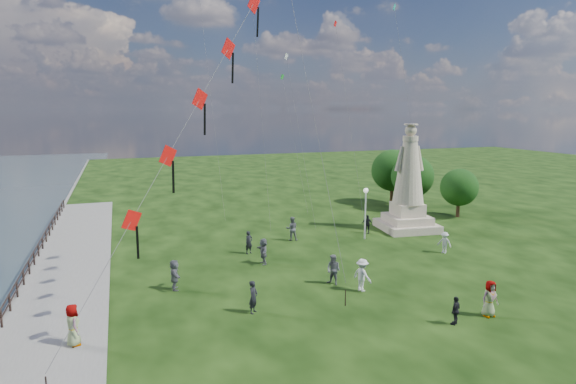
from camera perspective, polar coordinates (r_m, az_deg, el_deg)
name	(u,v)px	position (r m, az deg, el deg)	size (l,w,h in m)	color
waterfront	(37,304)	(30.26, -27.65, -11.69)	(200.00, 200.00, 1.51)	#2D3D44
statue	(408,190)	(43.00, 14.06, 0.18)	(5.03, 5.03, 9.22)	tan
lamppost	(366,202)	(39.23, 9.18, -1.22)	(0.39, 0.39, 4.21)	silver
tree_row	(412,176)	(52.46, 14.53, 1.88)	(6.65, 12.25, 6.07)	#382314
person_0	(253,297)	(25.49, -4.14, -12.30)	(0.63, 0.42, 1.74)	black
person_1	(333,270)	(29.37, 5.41, -9.16)	(0.90, 0.56, 1.85)	#595960
person_2	(362,275)	(28.60, 8.79, -9.70)	(1.24, 0.64, 1.92)	silver
person_3	(456,310)	(25.58, 19.25, -13.12)	(0.85, 0.43, 1.44)	black
person_4	(490,299)	(27.04, 22.80, -11.57)	(0.92, 0.57, 1.89)	#595960
person_5	(175,275)	(29.23, -13.30, -9.52)	(1.68, 0.73, 1.81)	#595960
person_6	(249,242)	(35.41, -4.66, -5.97)	(0.62, 0.40, 1.69)	black
person_7	(292,229)	(38.77, 0.46, -4.36)	(0.94, 0.58, 1.94)	#595960
person_8	(445,243)	(37.27, 18.06, -5.71)	(1.03, 0.53, 1.59)	silver
person_9	(367,224)	(41.49, 9.37, -3.78)	(0.94, 0.48, 1.61)	black
person_10	(73,327)	(24.00, -24.13, -14.41)	(0.93, 0.57, 1.90)	#595960
person_11	(263,251)	(33.04, -2.94, -7.02)	(1.67, 0.72, 1.80)	#595960
red_kite_train	(212,81)	(24.07, -8.98, 12.82)	(12.29, 9.35, 18.96)	black
small_kites	(293,48)	(46.58, 0.61, 16.66)	(17.27, 14.34, 32.72)	silver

